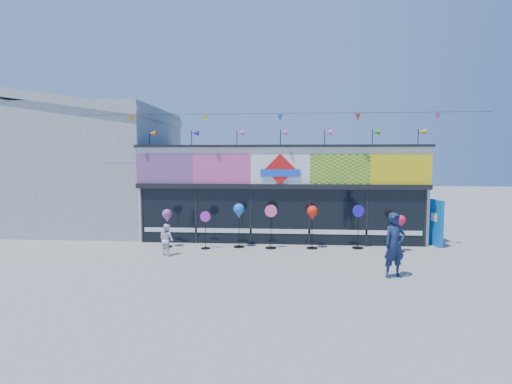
# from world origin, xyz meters

# --- Properties ---
(ground) EXTENTS (80.00, 80.00, 0.00)m
(ground) POSITION_xyz_m (0.00, 0.00, 0.00)
(ground) COLOR gray
(ground) RESTS_ON ground
(kite_shop) EXTENTS (16.00, 5.70, 5.31)m
(kite_shop) POSITION_xyz_m (0.00, 5.94, 2.05)
(kite_shop) COLOR white
(kite_shop) RESTS_ON ground
(neighbour_building) EXTENTS (8.18, 7.20, 6.87)m
(neighbour_building) POSITION_xyz_m (-10.00, 7.00, 3.20)
(neighbour_building) COLOR #ADAFB3
(neighbour_building) RESTS_ON ground
(blue_sign) EXTENTS (0.29, 0.95, 1.88)m
(blue_sign) POSITION_xyz_m (6.29, 3.61, 0.94)
(blue_sign) COLOR blue
(blue_sign) RESTS_ON ground
(spinner_0) EXTENTS (0.39, 0.39, 1.53)m
(spinner_0) POSITION_xyz_m (-4.48, 2.57, 1.22)
(spinner_0) COLOR black
(spinner_0) RESTS_ON ground
(spinner_1) EXTENTS (0.42, 0.38, 1.48)m
(spinner_1) POSITION_xyz_m (-2.90, 2.39, 0.78)
(spinner_1) COLOR black
(spinner_1) RESTS_ON ground
(spinner_2) EXTENTS (0.45, 0.45, 1.76)m
(spinner_2) POSITION_xyz_m (-1.62, 2.76, 1.41)
(spinner_2) COLOR black
(spinner_2) RESTS_ON ground
(spinner_3) EXTENTS (0.49, 0.44, 1.73)m
(spinner_3) POSITION_xyz_m (-0.34, 2.64, 0.91)
(spinner_3) COLOR black
(spinner_3) RESTS_ON ground
(spinner_4) EXTENTS (0.43, 0.43, 1.70)m
(spinner_4) POSITION_xyz_m (1.28, 2.74, 1.36)
(spinner_4) COLOR black
(spinner_4) RESTS_ON ground
(spinner_5) EXTENTS (0.47, 0.44, 1.73)m
(spinner_5) POSITION_xyz_m (3.08, 2.90, 0.91)
(spinner_5) COLOR black
(spinner_5) RESTS_ON ground
(spinner_6) EXTENTS (0.36, 0.36, 1.40)m
(spinner_6) POSITION_xyz_m (4.59, 2.47, 1.12)
(spinner_6) COLOR black
(spinner_6) RESTS_ON ground
(adult_man) EXTENTS (0.83, 0.70, 1.94)m
(adult_man) POSITION_xyz_m (3.46, -0.94, 0.97)
(adult_man) COLOR #142040
(adult_man) RESTS_ON ground
(child) EXTENTS (0.65, 0.57, 1.16)m
(child) POSITION_xyz_m (-4.11, 1.24, 0.58)
(child) COLOR white
(child) RESTS_ON ground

